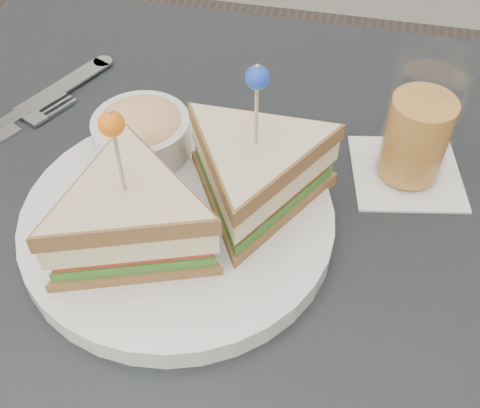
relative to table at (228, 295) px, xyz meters
The scene contains 5 objects.
table is the anchor object (origin of this frame).
plate_meal 0.13m from the table, 159.38° to the left, with size 0.34×0.33×0.17m.
cutlery_fork 0.30m from the table, 160.85° to the left, with size 0.11×0.19×0.01m.
cutlery_knife 0.31m from the table, 152.01° to the left, with size 0.12×0.22×0.01m.
drink_set 0.25m from the table, 40.39° to the left, with size 0.13×0.13×0.14m.
Camera 1 is at (0.08, -0.33, 1.18)m, focal length 45.00 mm.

